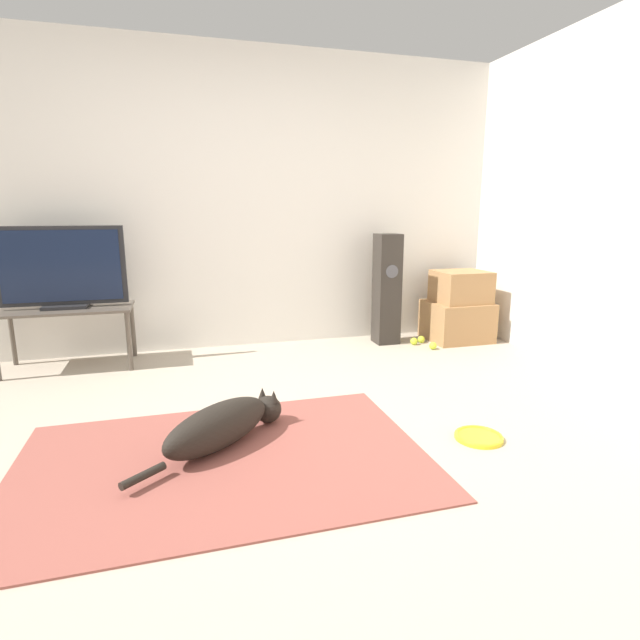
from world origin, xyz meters
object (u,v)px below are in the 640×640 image
(tv_stand, at_px, (67,316))
(tennis_ball_by_boxes, at_px, (414,341))
(frisbee, at_px, (479,437))
(floor_speaker, at_px, (387,289))
(cardboard_box_upper, at_px, (461,287))
(dog, at_px, (224,425))
(cardboard_box_lower, at_px, (457,321))
(tennis_ball_loose_on_carpet, at_px, (421,339))
(tv, at_px, (62,268))
(tennis_ball_near_speaker, at_px, (433,346))

(tv_stand, relative_size, tennis_ball_by_boxes, 14.43)
(frisbee, height_order, tennis_ball_by_boxes, tennis_ball_by_boxes)
(floor_speaker, relative_size, tv_stand, 1.05)
(cardboard_box_upper, bearing_deg, tennis_ball_by_boxes, -174.47)
(frisbee, bearing_deg, floor_speaker, 80.91)
(dog, height_order, tv_stand, tv_stand)
(dog, relative_size, cardboard_box_lower, 1.50)
(tennis_ball_by_boxes, height_order, tennis_ball_loose_on_carpet, same)
(cardboard_box_lower, distance_m, tennis_ball_by_boxes, 0.49)
(dog, xyz_separation_m, frisbee, (1.32, -0.28, -0.11))
(tv, distance_m, tennis_ball_by_boxes, 2.97)
(floor_speaker, bearing_deg, tennis_ball_by_boxes, -35.16)
(frisbee, distance_m, tv_stand, 3.09)
(cardboard_box_lower, height_order, tv, tv)
(frisbee, bearing_deg, cardboard_box_lower, 62.25)
(dog, xyz_separation_m, cardboard_box_lower, (2.33, 1.63, 0.06))
(frisbee, height_order, tennis_ball_loose_on_carpet, tennis_ball_loose_on_carpet)
(frisbee, relative_size, cardboard_box_upper, 0.56)
(tv_stand, height_order, tennis_ball_loose_on_carpet, tv_stand)
(floor_speaker, xyz_separation_m, tennis_ball_by_boxes, (0.22, -0.15, -0.47))
(tv, bearing_deg, cardboard_box_upper, -1.40)
(cardboard_box_upper, xyz_separation_m, tv, (-3.35, 0.08, 0.27))
(dog, height_order, floor_speaker, floor_speaker)
(dog, height_order, cardboard_box_upper, cardboard_box_upper)
(dog, distance_m, cardboard_box_upper, 2.87)
(floor_speaker, bearing_deg, tv, -179.47)
(frisbee, bearing_deg, tennis_ball_near_speaker, 69.30)
(frisbee, xyz_separation_m, cardboard_box_lower, (1.00, 1.91, 0.17))
(cardboard_box_lower, distance_m, tennis_ball_near_speaker, 0.48)
(tennis_ball_loose_on_carpet, bearing_deg, cardboard_box_lower, 2.82)
(frisbee, relative_size, tennis_ball_by_boxes, 3.87)
(cardboard_box_lower, bearing_deg, tennis_ball_loose_on_carpet, -177.18)
(tennis_ball_by_boxes, xyz_separation_m, tennis_ball_near_speaker, (0.09, -0.19, 0.00))
(tv_stand, bearing_deg, tennis_ball_by_boxes, -2.50)
(cardboard_box_lower, relative_size, tennis_ball_near_speaker, 8.32)
(tv, xyz_separation_m, tennis_ball_loose_on_carpet, (2.97, -0.09, -0.74))
(cardboard_box_lower, bearing_deg, tv_stand, 178.87)
(tv, bearing_deg, tennis_ball_by_boxes, -2.56)
(tennis_ball_by_boxes, bearing_deg, cardboard_box_lower, 7.30)
(dog, height_order, frisbee, dog)
(tennis_ball_by_boxes, bearing_deg, cardboard_box_upper, 5.53)
(floor_speaker, height_order, tennis_ball_near_speaker, floor_speaker)
(tv_stand, height_order, tennis_ball_near_speaker, tv_stand)
(tv, height_order, tennis_ball_near_speaker, tv)
(tv_stand, bearing_deg, cardboard_box_upper, -1.35)
(cardboard_box_upper, bearing_deg, cardboard_box_lower, 133.16)
(tv_stand, height_order, tennis_ball_by_boxes, tv_stand)
(cardboard_box_upper, relative_size, floor_speaker, 0.46)
(cardboard_box_upper, relative_size, tennis_ball_loose_on_carpet, 6.95)
(floor_speaker, height_order, tv_stand, floor_speaker)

